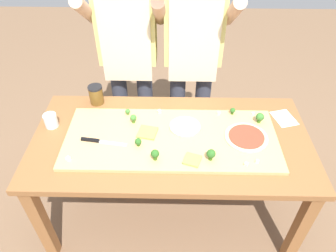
{
  "coord_description": "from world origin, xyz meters",
  "views": [
    {
      "loc": [
        0.01,
        -1.38,
        2.06
      ],
      "look_at": [
        -0.02,
        0.03,
        0.82
      ],
      "focal_mm": 33.72,
      "sensor_mm": 36.0,
      "label": 1
    }
  ],
  "objects_px": {
    "recipe_note": "(284,118)",
    "broccoli_floret_center_right": "(133,118)",
    "cheese_crumble_a": "(253,114)",
    "broccoli_floret_back_right": "(211,154)",
    "cook_left": "(128,48)",
    "broccoli_floret_front_right": "(260,117)",
    "broccoli_floret_back_left": "(155,154)",
    "cheese_crumble_b": "(219,113)",
    "cook_right": "(193,48)",
    "broccoli_floret_front_mid": "(233,111)",
    "cheese_crumble_f": "(257,161)",
    "chefs_knife": "(97,141)",
    "cheese_crumble_d": "(68,159)",
    "pizza_whole_tomato_red": "(246,137)",
    "cheese_crumble_e": "(159,112)",
    "prep_table": "(171,149)",
    "flour_cup": "(51,121)",
    "broccoli_floret_back_mid": "(128,111)",
    "sauce_jar": "(96,95)",
    "pizza_whole_cheese_artichoke": "(185,126)",
    "pizza_slice_near_right": "(147,132)",
    "broccoli_floret_center_left": "(138,142)",
    "pizza_slice_far_left": "(192,160)",
    "cheese_crumble_c": "(246,164)"
  },
  "relations": [
    {
      "from": "cheese_crumble_b",
      "to": "cook_right",
      "type": "xyz_separation_m",
      "value": [
        -0.16,
        0.45,
        0.22
      ]
    },
    {
      "from": "broccoli_floret_back_right",
      "to": "cheese_crumble_d",
      "type": "distance_m",
      "value": 0.78
    },
    {
      "from": "broccoli_floret_back_mid",
      "to": "pizza_slice_far_left",
      "type": "bearing_deg",
      "value": -44.47
    },
    {
      "from": "cheese_crumble_a",
      "to": "pizza_whole_tomato_red",
      "type": "bearing_deg",
      "value": -109.61
    },
    {
      "from": "broccoli_floret_center_right",
      "to": "sauce_jar",
      "type": "xyz_separation_m",
      "value": [
        -0.27,
        0.23,
        0.01
      ]
    },
    {
      "from": "pizza_whole_cheese_artichoke",
      "to": "cheese_crumble_b",
      "type": "relative_size",
      "value": 10.91
    },
    {
      "from": "cheese_crumble_e",
      "to": "recipe_note",
      "type": "relative_size",
      "value": 0.13
    },
    {
      "from": "broccoli_floret_front_mid",
      "to": "cook_right",
      "type": "height_order",
      "value": "cook_right"
    },
    {
      "from": "broccoli_floret_center_left",
      "to": "pizza_whole_cheese_artichoke",
      "type": "bearing_deg",
      "value": 31.15
    },
    {
      "from": "chefs_knife",
      "to": "cheese_crumble_d",
      "type": "relative_size",
      "value": 12.86
    },
    {
      "from": "broccoli_floret_back_right",
      "to": "recipe_note",
      "type": "xyz_separation_m",
      "value": [
        0.51,
        0.39,
        -0.06
      ]
    },
    {
      "from": "cheese_crumble_e",
      "to": "recipe_note",
      "type": "bearing_deg",
      "value": -0.99
    },
    {
      "from": "pizza_slice_near_right",
      "to": "cheese_crumble_a",
      "type": "relative_size",
      "value": 8.06
    },
    {
      "from": "chefs_knife",
      "to": "cheese_crumble_e",
      "type": "height_order",
      "value": "cheese_crumble_e"
    },
    {
      "from": "broccoli_floret_back_right",
      "to": "cheese_crumble_d",
      "type": "bearing_deg",
      "value": -178.4
    },
    {
      "from": "cheese_crumble_a",
      "to": "flour_cup",
      "type": "xyz_separation_m",
      "value": [
        -1.28,
        -0.11,
        0.01
      ]
    },
    {
      "from": "prep_table",
      "to": "cheese_crumble_b",
      "type": "distance_m",
      "value": 0.39
    },
    {
      "from": "sauce_jar",
      "to": "cheese_crumble_e",
      "type": "bearing_deg",
      "value": -16.87
    },
    {
      "from": "pizza_whole_tomato_red",
      "to": "cheese_crumble_e",
      "type": "distance_m",
      "value": 0.57
    },
    {
      "from": "pizza_whole_tomato_red",
      "to": "pizza_slice_far_left",
      "type": "relative_size",
      "value": 2.89
    },
    {
      "from": "broccoli_floret_front_mid",
      "to": "flour_cup",
      "type": "height_order",
      "value": "flour_cup"
    },
    {
      "from": "broccoli_floret_center_left",
      "to": "cook_right",
      "type": "height_order",
      "value": "cook_right"
    },
    {
      "from": "cheese_crumble_b",
      "to": "recipe_note",
      "type": "relative_size",
      "value": 0.11
    },
    {
      "from": "broccoli_floret_center_right",
      "to": "broccoli_floret_front_mid",
      "type": "bearing_deg",
      "value": 8.72
    },
    {
      "from": "broccoli_floret_front_right",
      "to": "cheese_crumble_a",
      "type": "xyz_separation_m",
      "value": [
        -0.02,
        0.08,
        -0.03
      ]
    },
    {
      "from": "prep_table",
      "to": "cheese_crumble_f",
      "type": "distance_m",
      "value": 0.53
    },
    {
      "from": "broccoli_floret_front_mid",
      "to": "cheese_crumble_b",
      "type": "xyz_separation_m",
      "value": [
        -0.09,
        -0.0,
        -0.02
      ]
    },
    {
      "from": "broccoli_floret_front_mid",
      "to": "cheese_crumble_e",
      "type": "bearing_deg",
      "value": 179.6
    },
    {
      "from": "broccoli_floret_back_mid",
      "to": "sauce_jar",
      "type": "distance_m",
      "value": 0.27
    },
    {
      "from": "cheese_crumble_d",
      "to": "cook_right",
      "type": "xyz_separation_m",
      "value": [
        0.71,
        0.86,
        0.22
      ]
    },
    {
      "from": "sauce_jar",
      "to": "broccoli_floret_center_right",
      "type": "bearing_deg",
      "value": -39.94
    },
    {
      "from": "pizza_slice_far_left",
      "to": "cheese_crumble_b",
      "type": "bearing_deg",
      "value": 65.3
    },
    {
      "from": "pizza_whole_cheese_artichoke",
      "to": "sauce_jar",
      "type": "height_order",
      "value": "sauce_jar"
    },
    {
      "from": "broccoli_floret_center_right",
      "to": "cook_left",
      "type": "relative_size",
      "value": 0.04
    },
    {
      "from": "broccoli_floret_back_left",
      "to": "broccoli_floret_back_right",
      "type": "xyz_separation_m",
      "value": [
        0.3,
        0.01,
        -0.0
      ]
    },
    {
      "from": "cheese_crumble_d",
      "to": "cook_left",
      "type": "distance_m",
      "value": 0.92
    },
    {
      "from": "broccoli_floret_front_right",
      "to": "broccoli_floret_back_right",
      "type": "relative_size",
      "value": 0.98
    },
    {
      "from": "cheese_crumble_f",
      "to": "broccoli_floret_back_left",
      "type": "bearing_deg",
      "value": 178.79
    },
    {
      "from": "broccoli_floret_back_right",
      "to": "recipe_note",
      "type": "relative_size",
      "value": 0.43
    },
    {
      "from": "recipe_note",
      "to": "broccoli_floret_back_left",
      "type": "bearing_deg",
      "value": -154.2
    },
    {
      "from": "broccoli_floret_front_right",
      "to": "broccoli_floret_back_left",
      "type": "distance_m",
      "value": 0.71
    },
    {
      "from": "recipe_note",
      "to": "broccoli_floret_center_right",
      "type": "bearing_deg",
      "value": -174.93
    },
    {
      "from": "pizza_slice_near_right",
      "to": "cheese_crumble_a",
      "type": "xyz_separation_m",
      "value": [
        0.67,
        0.19,
        0.0
      ]
    },
    {
      "from": "cheese_crumble_b",
      "to": "chefs_knife",
      "type": "bearing_deg",
      "value": -159.98
    },
    {
      "from": "pizza_slice_far_left",
      "to": "cook_left",
      "type": "relative_size",
      "value": 0.05
    },
    {
      "from": "broccoli_floret_front_mid",
      "to": "cheese_crumble_f",
      "type": "xyz_separation_m",
      "value": [
        0.08,
        -0.42,
        -0.02
      ]
    },
    {
      "from": "broccoli_floret_center_left",
      "to": "cook_left",
      "type": "bearing_deg",
      "value": 99.7
    },
    {
      "from": "prep_table",
      "to": "broccoli_floret_back_mid",
      "type": "height_order",
      "value": "broccoli_floret_back_mid"
    },
    {
      "from": "cheese_crumble_a",
      "to": "broccoli_floret_center_right",
      "type": "bearing_deg",
      "value": -172.81
    },
    {
      "from": "cheese_crumble_c",
      "to": "flour_cup",
      "type": "distance_m",
      "value": 1.2
    }
  ]
}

